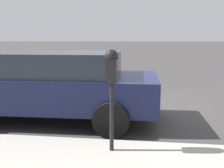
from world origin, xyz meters
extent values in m
plane|color=#3D3A3A|center=(0.00, 0.00, 0.00)|extent=(220.00, 220.00, 0.00)
cylinder|color=black|center=(-2.59, -0.02, 0.62)|extent=(0.06, 0.06, 0.98)
cube|color=black|center=(-2.59, -0.02, 1.28)|extent=(0.20, 0.14, 0.34)
sphere|color=black|center=(-2.59, -0.02, 1.48)|extent=(0.19, 0.19, 0.19)
cube|color=#B21919|center=(-2.49, -0.02, 1.24)|extent=(0.01, 0.11, 0.12)
cube|color=black|center=(-2.49, -0.02, 1.35)|extent=(0.01, 0.10, 0.08)
cube|color=#14193D|center=(-0.93, 1.48, 0.64)|extent=(1.89, 4.43, 0.64)
cube|color=#232833|center=(-0.93, 1.30, 1.20)|extent=(1.64, 2.49, 0.47)
cylinder|color=black|center=(-0.06, 2.86, 0.32)|extent=(0.23, 0.64, 0.64)
cylinder|color=black|center=(-1.80, 0.10, 0.32)|extent=(0.23, 0.64, 0.64)
cylinder|color=black|center=(0.00, 0.13, 0.32)|extent=(0.23, 0.64, 0.64)
camera|label=1|loc=(-6.13, -0.48, 1.73)|focal=42.00mm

